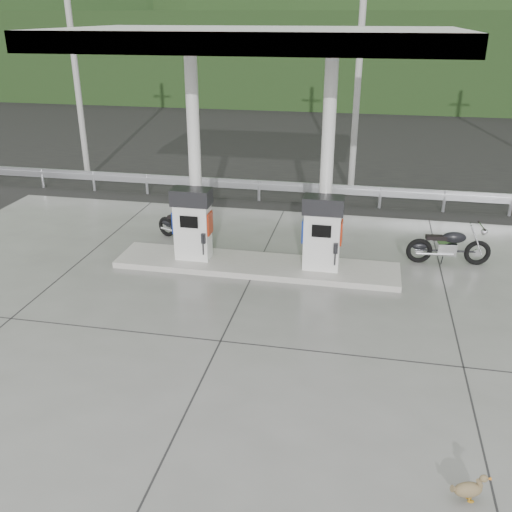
% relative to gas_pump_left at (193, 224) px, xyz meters
% --- Properties ---
extents(ground, '(160.00, 160.00, 0.00)m').
position_rel_gas_pump_left_xyz_m(ground, '(1.60, -2.50, -1.07)').
color(ground, black).
rests_on(ground, ground).
extents(forecourt_apron, '(18.00, 14.00, 0.02)m').
position_rel_gas_pump_left_xyz_m(forecourt_apron, '(1.60, -2.50, -1.06)').
color(forecourt_apron, slate).
rests_on(forecourt_apron, ground).
extents(pump_island, '(7.00, 1.40, 0.15)m').
position_rel_gas_pump_left_xyz_m(pump_island, '(1.60, 0.00, -0.98)').
color(pump_island, '#9D9A92').
rests_on(pump_island, forecourt_apron).
extents(gas_pump_left, '(0.95, 0.55, 1.80)m').
position_rel_gas_pump_left_xyz_m(gas_pump_left, '(0.00, 0.00, 0.00)').
color(gas_pump_left, silver).
rests_on(gas_pump_left, pump_island).
extents(gas_pump_right, '(0.95, 0.55, 1.80)m').
position_rel_gas_pump_left_xyz_m(gas_pump_right, '(3.20, 0.00, 0.00)').
color(gas_pump_right, silver).
rests_on(gas_pump_right, pump_island).
extents(canopy_column_left, '(0.30, 0.30, 5.00)m').
position_rel_gas_pump_left_xyz_m(canopy_column_left, '(0.00, 0.40, 1.60)').
color(canopy_column_left, white).
rests_on(canopy_column_left, pump_island).
extents(canopy_column_right, '(0.30, 0.30, 5.00)m').
position_rel_gas_pump_left_xyz_m(canopy_column_right, '(3.20, 0.40, 1.60)').
color(canopy_column_right, white).
rests_on(canopy_column_right, pump_island).
extents(canopy_roof, '(8.50, 5.00, 0.40)m').
position_rel_gas_pump_left_xyz_m(canopy_roof, '(1.60, 0.00, 4.30)').
color(canopy_roof, silver).
rests_on(canopy_roof, canopy_column_left).
extents(guardrail, '(26.00, 0.16, 1.42)m').
position_rel_gas_pump_left_xyz_m(guardrail, '(1.60, 5.50, -0.36)').
color(guardrail, '#A1A2A9').
rests_on(guardrail, ground).
extents(road, '(60.00, 7.00, 0.01)m').
position_rel_gas_pump_left_xyz_m(road, '(1.60, 9.00, -1.07)').
color(road, black).
rests_on(road, ground).
extents(utility_pole_a, '(0.22, 0.22, 8.00)m').
position_rel_gas_pump_left_xyz_m(utility_pole_a, '(-6.40, 7.00, 2.93)').
color(utility_pole_a, gray).
rests_on(utility_pole_a, ground).
extents(utility_pole_b, '(0.22, 0.22, 8.00)m').
position_rel_gas_pump_left_xyz_m(utility_pole_b, '(3.60, 7.00, 2.93)').
color(utility_pole_b, gray).
rests_on(utility_pole_b, ground).
extents(tree_band, '(80.00, 6.00, 6.00)m').
position_rel_gas_pump_left_xyz_m(tree_band, '(1.60, 27.50, 1.93)').
color(tree_band, black).
rests_on(tree_band, ground).
extents(forested_hills, '(100.00, 40.00, 140.00)m').
position_rel_gas_pump_left_xyz_m(forested_hills, '(1.60, 57.50, -1.07)').
color(forested_hills, black).
rests_on(forested_hills, ground).
extents(motorcycle_left, '(1.80, 1.18, 0.82)m').
position_rel_gas_pump_left_xyz_m(motorcycle_left, '(-0.73, 1.43, -0.64)').
color(motorcycle_left, black).
rests_on(motorcycle_left, forecourt_apron).
extents(motorcycle_right, '(1.99, 0.80, 0.92)m').
position_rel_gas_pump_left_xyz_m(motorcycle_right, '(6.28, 1.24, -0.59)').
color(motorcycle_right, black).
rests_on(motorcycle_right, forecourt_apron).
extents(duck, '(0.49, 0.27, 0.34)m').
position_rel_gas_pump_left_xyz_m(duck, '(5.73, -6.65, -0.88)').
color(duck, brown).
rests_on(duck, forecourt_apron).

